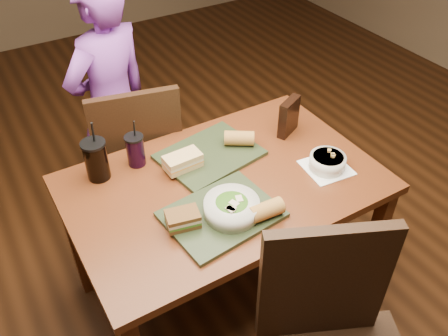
{
  "coord_description": "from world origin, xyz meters",
  "views": [
    {
      "loc": [
        -0.77,
        -1.29,
        2.06
      ],
      "look_at": [
        0.0,
        0.0,
        0.82
      ],
      "focal_mm": 38.0,
      "sensor_mm": 36.0,
      "label": 1
    }
  ],
  "objects": [
    {
      "name": "tray_near",
      "position": [
        -0.12,
        -0.17,
        0.76
      ],
      "size": [
        0.45,
        0.36,
        0.02
      ],
      "primitive_type": "cube",
      "rotation": [
        0.0,
        0.0,
        0.1
      ],
      "color": "#252F1A",
      "rests_on": "dining_table"
    },
    {
      "name": "dining_table",
      "position": [
        0.0,
        0.0,
        0.66
      ],
      "size": [
        1.3,
        0.85,
        0.75
      ],
      "color": "#582811",
      "rests_on": "ground"
    },
    {
      "name": "cup_cola",
      "position": [
        -0.44,
        0.3,
        0.84
      ],
      "size": [
        0.1,
        0.1,
        0.28
      ],
      "color": "black",
      "rests_on": "dining_table"
    },
    {
      "name": "ground",
      "position": [
        0.0,
        0.0,
        0.0
      ],
      "size": [
        6.0,
        6.0,
        0.0
      ],
      "primitive_type": "plane",
      "color": "#381C0B",
      "rests_on": "ground"
    },
    {
      "name": "baguette_near",
      "position": [
        0.02,
        -0.28,
        0.8
      ],
      "size": [
        0.14,
        0.07,
        0.07
      ],
      "primitive_type": "cylinder",
      "rotation": [
        0.0,
        1.57,
        -0.06
      ],
      "color": "#AD7533",
      "rests_on": "tray_near"
    },
    {
      "name": "chip_bag",
      "position": [
        0.44,
        0.15,
        0.84
      ],
      "size": [
        0.14,
        0.1,
        0.18
      ],
      "primitive_type": "cube",
      "rotation": [
        0.0,
        0.0,
        0.45
      ],
      "color": "black",
      "rests_on": "dining_table"
    },
    {
      "name": "diner",
      "position": [
        -0.17,
        0.87,
        0.71
      ],
      "size": [
        0.6,
        0.5,
        1.41
      ],
      "primitive_type": "imported",
      "rotation": [
        0.0,
        0.0,
        3.5
      ],
      "color": "purple",
      "rests_on": "ground"
    },
    {
      "name": "sandwich_near",
      "position": [
        -0.27,
        -0.15,
        0.8
      ],
      "size": [
        0.14,
        0.11,
        0.06
      ],
      "color": "#593819",
      "rests_on": "tray_near"
    },
    {
      "name": "soup_bowl",
      "position": [
        0.43,
        -0.16,
        0.79
      ],
      "size": [
        0.21,
        0.21,
        0.08
      ],
      "color": "white",
      "rests_on": "dining_table"
    },
    {
      "name": "sandwich_far",
      "position": [
        -0.12,
        0.15,
        0.8
      ],
      "size": [
        0.16,
        0.09,
        0.06
      ],
      "color": "tan",
      "rests_on": "tray_far"
    },
    {
      "name": "cup_berry",
      "position": [
        -0.27,
        0.3,
        0.82
      ],
      "size": [
        0.08,
        0.08,
        0.22
      ],
      "color": "black",
      "rests_on": "dining_table"
    },
    {
      "name": "chair_far",
      "position": [
        -0.19,
        0.59,
        0.55
      ],
      "size": [
        0.51,
        0.51,
        0.98
      ],
      "color": "black",
      "rests_on": "ground"
    },
    {
      "name": "tray_far",
      "position": [
        0.03,
        0.18,
        0.76
      ],
      "size": [
        0.47,
        0.39,
        0.02
      ],
      "primitive_type": "cube",
      "rotation": [
        0.0,
        0.0,
        0.17
      ],
      "color": "#252F1A",
      "rests_on": "dining_table"
    },
    {
      "name": "salad_bowl",
      "position": [
        -0.08,
        -0.2,
        0.8
      ],
      "size": [
        0.21,
        0.21,
        0.07
      ],
      "color": "silver",
      "rests_on": "tray_near"
    },
    {
      "name": "baguette_far",
      "position": [
        0.18,
        0.17,
        0.8
      ],
      "size": [
        0.15,
        0.13,
        0.07
      ],
      "primitive_type": "cylinder",
      "rotation": [
        0.0,
        1.57,
        -0.58
      ],
      "color": "#AD7533",
      "rests_on": "tray_far"
    }
  ]
}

